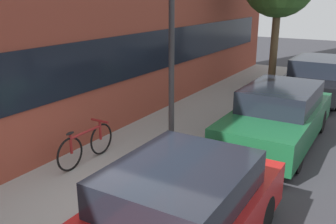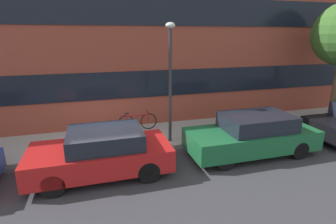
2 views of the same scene
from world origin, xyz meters
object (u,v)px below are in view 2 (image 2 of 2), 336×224
(parked_car_red, at_px, (102,152))
(bicycle, at_px, (138,121))
(lamp_post, at_px, (170,70))
(parked_car_green, at_px, (252,135))

(parked_car_red, height_order, bicycle, parked_car_red)
(lamp_post, bearing_deg, parked_car_green, -31.87)
(parked_car_red, height_order, lamp_post, lamp_post)
(parked_car_red, relative_size, lamp_post, 0.95)
(parked_car_green, relative_size, lamp_post, 1.04)
(parked_car_red, relative_size, bicycle, 2.46)
(bicycle, bearing_deg, parked_car_red, -117.74)
(bicycle, bearing_deg, parked_car_green, -41.32)
(parked_car_red, distance_m, bicycle, 3.29)
(lamp_post, bearing_deg, bicycle, 123.62)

